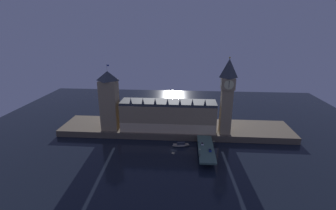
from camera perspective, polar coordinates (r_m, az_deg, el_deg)
ground_plane at (r=205.41m, az=1.19°, el=-10.58°), size 400.00×400.00×0.00m
embankment at (r=239.22m, az=1.71°, el=-5.52°), size 220.00×42.00×5.85m
parliament_hall at (r=226.10m, az=0.06°, el=-2.45°), size 87.17×21.51×32.55m
clock_tower at (r=217.04m, az=13.68°, el=2.47°), size 11.78×11.89×68.47m
victoria_tower at (r=229.98m, az=-13.58°, el=1.05°), size 15.24×15.24×60.63m
bridge at (r=199.39m, az=8.89°, el=-10.27°), size 12.42×46.00×6.11m
car_northbound_lead at (r=203.03m, az=8.03°, el=-8.98°), size 2.05×4.43×1.35m
car_southbound_lead at (r=194.08m, az=9.85°, el=-10.41°), size 2.04×4.32×1.35m
pedestrian_near_rail at (r=186.70m, az=7.51°, el=-11.43°), size 0.38×0.38×1.57m
pedestrian_far_rail at (r=205.13m, az=7.22°, el=-8.55°), size 0.38×0.38×1.82m
street_lamp_near at (r=183.27m, az=7.46°, el=-10.80°), size 1.34×0.60×6.81m
street_lamp_mid at (r=197.45m, az=10.69°, el=-8.85°), size 1.34×0.60×6.35m
boat_upstream at (r=211.51m, az=3.06°, el=-9.30°), size 15.51×6.75×3.75m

